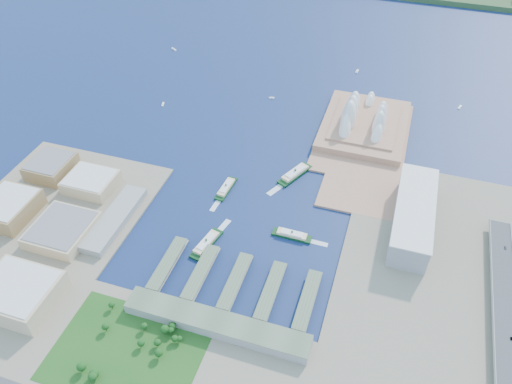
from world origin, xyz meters
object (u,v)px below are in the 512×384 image
(opera_house, at_px, (367,112))
(ferry_c, at_px, (206,242))
(ferry_a, at_px, (226,187))
(ferry_d, at_px, (292,234))
(toaster_building, at_px, (413,216))
(car_b, at_px, (511,339))
(ferry_b, at_px, (295,172))
(car_c, at_px, (505,248))

(opera_house, relative_size, ferry_c, 3.28)
(ferry_a, distance_m, ferry_d, 123.55)
(toaster_building, height_order, ferry_d, toaster_building)
(ferry_a, height_order, ferry_c, ferry_c)
(toaster_building, relative_size, car_b, 39.79)
(ferry_a, height_order, car_b, car_b)
(opera_house, bearing_deg, car_b, -59.93)
(ferry_b, bearing_deg, car_b, -10.16)
(ferry_d, bearing_deg, car_c, -78.79)
(ferry_c, distance_m, car_b, 346.01)
(toaster_building, distance_m, ferry_a, 248.93)
(opera_house, height_order, ferry_c, opera_house)
(opera_house, height_order, ferry_a, opera_house)
(ferry_b, relative_size, ferry_d, 1.22)
(toaster_building, bearing_deg, opera_house, 114.23)
(ferry_a, height_order, ferry_b, ferry_b)
(opera_house, xyz_separation_m, ferry_d, (-49.14, -262.28, -27.30))
(ferry_a, distance_m, car_c, 357.74)
(car_c, bearing_deg, toaster_building, 171.45)
(ferry_a, bearing_deg, toaster_building, 5.13)
(opera_house, relative_size, toaster_building, 1.16)
(opera_house, bearing_deg, ferry_c, -115.17)
(car_c, bearing_deg, ferry_b, 165.63)
(ferry_a, distance_m, car_b, 383.65)
(toaster_building, bearing_deg, ferry_b, 161.94)
(ferry_a, height_order, ferry_d, ferry_a)
(car_c, bearing_deg, ferry_a, 178.11)
(ferry_a, relative_size, ferry_b, 0.83)
(toaster_building, distance_m, ferry_d, 153.26)
(ferry_a, bearing_deg, car_c, 2.18)
(ferry_d, bearing_deg, ferry_b, 13.51)
(ferry_a, relative_size, ferry_c, 0.91)
(opera_house, xyz_separation_m, ferry_a, (-158.39, -204.59, -27.26))
(car_b, distance_m, car_c, 127.28)
(toaster_building, bearing_deg, ferry_c, -155.18)
(ferry_b, height_order, car_b, car_b)
(ferry_c, bearing_deg, ferry_b, -100.79)
(ferry_a, relative_size, car_c, 10.18)
(ferry_a, relative_size, car_b, 12.88)
(ferry_a, xyz_separation_m, car_b, (357.39, -139.08, 10.75))
(ferry_c, xyz_separation_m, ferry_d, (95.95, 46.43, -0.49))
(car_c, bearing_deg, opera_house, 132.60)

